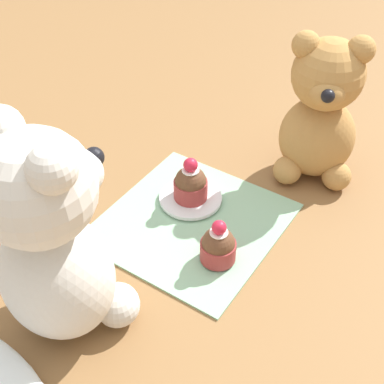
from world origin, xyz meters
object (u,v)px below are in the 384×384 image
Objects in this scene: cupcake_near_cream_bear at (218,246)px; saucer_plate at (191,198)px; teddy_bear_tan at (321,112)px; cupcake_near_tan_bear at (191,184)px; teddy_bear_cream at (52,241)px.

cupcake_near_cream_bear is 0.12m from saucer_plate.
teddy_bear_tan is 3.51× the size of cupcake_near_cream_bear.
cupcake_near_cream_bear is at bearing 140.73° from cupcake_near_tan_bear.
cupcake_near_cream_bear is (0.02, 0.23, -0.08)m from teddy_bear_tan.
teddy_bear_tan reaches higher than saucer_plate.
teddy_bear_cream is 1.19× the size of teddy_bear_tan.
teddy_bear_cream is 0.26m from saucer_plate.
saucer_plate is 1.34× the size of cupcake_near_tan_bear.
teddy_bear_tan is 3.32× the size of cupcake_near_tan_bear.
teddy_bear_cream reaches higher than cupcake_near_tan_bear.
teddy_bear_cream is 2.96× the size of saucer_plate.
cupcake_near_cream_bear is (-0.10, -0.16, -0.09)m from teddy_bear_cream.
teddy_bear_tan is 0.20m from cupcake_near_tan_bear.
teddy_bear_tan reaches higher than cupcake_near_cream_bear.
cupcake_near_cream_bear is at bearing -117.93° from teddy_bear_tan.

